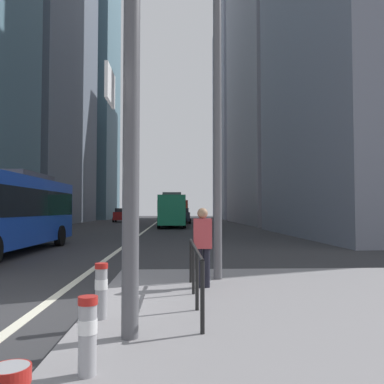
{
  "coord_description": "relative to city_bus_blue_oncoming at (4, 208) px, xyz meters",
  "views": [
    {
      "loc": [
        2.42,
        -6.93,
        1.79
      ],
      "look_at": [
        3.96,
        27.05,
        3.28
      ],
      "focal_mm": 37.0,
      "sensor_mm": 36.0,
      "label": 1
    }
  ],
  "objects": [
    {
      "name": "ground_plane",
      "position": [
        4.42,
        10.69,
        -1.84
      ],
      "size": [
        160.0,
        160.0,
        0.0
      ],
      "primitive_type": "plane",
      "color": "#303033"
    },
    {
      "name": "median_island",
      "position": [
        9.92,
        -10.31,
        -1.76
      ],
      "size": [
        9.0,
        10.0,
        0.15
      ],
      "primitive_type": "cube",
      "color": "gray",
      "rests_on": "ground"
    },
    {
      "name": "lane_centre_line",
      "position": [
        4.42,
        20.69,
        -1.83
      ],
      "size": [
        0.2,
        80.0,
        0.01
      ],
      "primitive_type": "cube",
      "color": "beige",
      "rests_on": "ground"
    },
    {
      "name": "office_tower_left_mid",
      "position": [
        -11.58,
        35.51,
        19.06
      ],
      "size": [
        11.85,
        24.51,
        41.78
      ],
      "primitive_type": "cube",
      "color": "slate",
      "rests_on": "ground"
    },
    {
      "name": "office_tower_left_far",
      "position": [
        -11.58,
        58.97,
        21.62
      ],
      "size": [
        14.0,
        16.57,
        46.9
      ],
      "primitive_type": "cube",
      "color": "slate",
      "rests_on": "ground"
    },
    {
      "name": "office_tower_right_mid",
      "position": [
        21.42,
        34.15,
        24.68
      ],
      "size": [
        12.52,
        23.04,
        53.02
      ],
      "primitive_type": "cube",
      "color": "gray",
      "rests_on": "ground"
    },
    {
      "name": "office_tower_right_far",
      "position": [
        21.42,
        60.76,
        18.32
      ],
      "size": [
        12.04,
        20.23,
        40.31
      ],
      "primitive_type": "cube",
      "color": "slate",
      "rests_on": "ground"
    },
    {
      "name": "city_bus_blue_oncoming",
      "position": [
        0.0,
        0.0,
        0.0
      ],
      "size": [
        2.84,
        10.91,
        3.4
      ],
      "color": "blue",
      "rests_on": "ground"
    },
    {
      "name": "city_bus_red_receding",
      "position": [
        6.64,
        24.57,
        0.0
      ],
      "size": [
        2.74,
        11.59,
        3.4
      ],
      "color": "#198456",
      "rests_on": "ground"
    },
    {
      "name": "city_bus_red_distant",
      "position": [
        7.66,
        45.05,
        0.0
      ],
      "size": [
        2.88,
        11.02,
        3.4
      ],
      "color": "red",
      "rests_on": "ground"
    },
    {
      "name": "car_oncoming_mid",
      "position": [
        -0.66,
        40.24,
        -0.85
      ],
      "size": [
        2.13,
        4.43,
        1.94
      ],
      "color": "maroon",
      "rests_on": "ground"
    },
    {
      "name": "car_receding_near",
      "position": [
        7.92,
        34.37,
        -0.84
      ],
      "size": [
        2.07,
        4.53,
        1.94
      ],
      "color": "#232838",
      "rests_on": "ground"
    },
    {
      "name": "street_lamp_post",
      "position": [
        7.88,
        -6.87,
        3.45
      ],
      "size": [
        5.5,
        0.32,
        8.0
      ],
      "color": "#56565B",
      "rests_on": "median_island"
    },
    {
      "name": "bollard_left",
      "position": [
        5.99,
        -12.21,
        -1.25
      ],
      "size": [
        0.2,
        0.2,
        0.77
      ],
      "color": "#99999E",
      "rests_on": "median_island"
    },
    {
      "name": "bollard_right",
      "position": [
        5.75,
        -10.18,
        -1.22
      ],
      "size": [
        0.2,
        0.2,
        0.83
      ],
      "color": "#99999E",
      "rests_on": "median_island"
    },
    {
      "name": "pedestrian_railing",
      "position": [
        7.22,
        -9.12,
        -0.98
      ],
      "size": [
        0.06,
        3.73,
        0.98
      ],
      "color": "black",
      "rests_on": "median_island"
    },
    {
      "name": "pedestrian_waiting",
      "position": [
        7.45,
        -7.86,
        -0.76
      ],
      "size": [
        0.38,
        0.24,
        1.67
      ],
      "color": "black",
      "rests_on": "median_island"
    }
  ]
}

